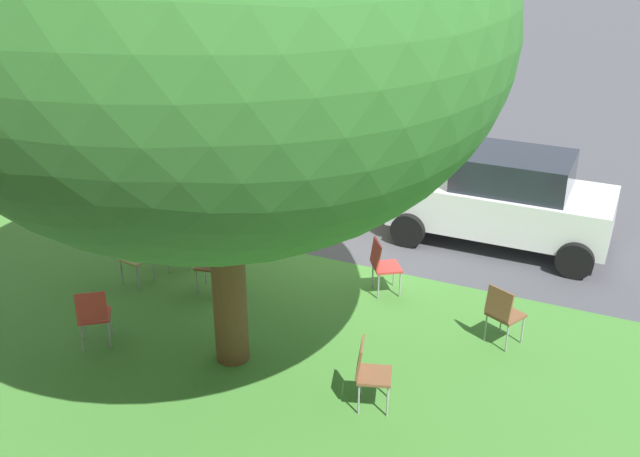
# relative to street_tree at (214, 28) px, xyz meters

# --- Properties ---
(ground) EXTENTS (80.00, 80.00, 0.00)m
(ground) POSITION_rel_street_tree_xyz_m (-0.09, -3.42, -4.32)
(ground) COLOR #424247
(grass_verge) EXTENTS (48.00, 6.00, 0.01)m
(grass_verge) POSITION_rel_street_tree_xyz_m (-0.09, -0.22, -4.31)
(grass_verge) COLOR #3D752D
(grass_verge) RESTS_ON ground
(street_tree) EXTENTS (6.58, 6.58, 6.76)m
(street_tree) POSITION_rel_street_tree_xyz_m (0.00, 0.00, 0.00)
(street_tree) COLOR brown
(street_tree) RESTS_ON ground
(chair_0) EXTENTS (0.58, 0.58, 0.88)m
(chair_0) POSITION_rel_street_tree_xyz_m (1.83, 0.53, -3.80)
(chair_0) COLOR #B7332D
(chair_0) RESTS_ON ground
(chair_1) EXTENTS (0.58, 0.58, 0.88)m
(chair_1) POSITION_rel_street_tree_xyz_m (-1.18, -2.49, -3.80)
(chair_1) COLOR #B7332D
(chair_1) RESTS_ON ground
(chair_2) EXTENTS (0.50, 0.49, 0.88)m
(chair_2) POSITION_rel_street_tree_xyz_m (1.18, -1.48, -3.80)
(chair_2) COLOR brown
(chair_2) RESTS_ON ground
(chair_3) EXTENTS (0.55, 0.56, 0.88)m
(chair_3) POSITION_rel_street_tree_xyz_m (-3.16, -1.82, -3.80)
(chair_3) COLOR brown
(chair_3) RESTS_ON ground
(chair_4) EXTENTS (0.59, 0.59, 0.88)m
(chair_4) POSITION_rel_street_tree_xyz_m (2.15, -1.97, -3.80)
(chair_4) COLOR brown
(chair_4) RESTS_ON ground
(chair_5) EXTENTS (0.48, 0.48, 0.88)m
(chair_5) POSITION_rel_street_tree_xyz_m (2.42, -1.25, -3.80)
(chair_5) COLOR olive
(chair_5) RESTS_ON ground
(chair_6) EXTENTS (0.52, 0.52, 0.88)m
(chair_6) POSITION_rel_street_tree_xyz_m (-2.00, 0.19, -3.80)
(chair_6) COLOR brown
(chair_6) RESTS_ON ground
(parked_car) EXTENTS (3.70, 1.92, 1.65)m
(parked_car) POSITION_rel_street_tree_xyz_m (-2.45, -5.13, -3.48)
(parked_car) COLOR silver
(parked_car) RESTS_ON ground
(school_bus) EXTENTS (10.40, 2.80, 2.88)m
(school_bus) POSITION_rel_street_tree_xyz_m (4.81, -6.88, -2.56)
(school_bus) COLOR yellow
(school_bus) RESTS_ON ground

